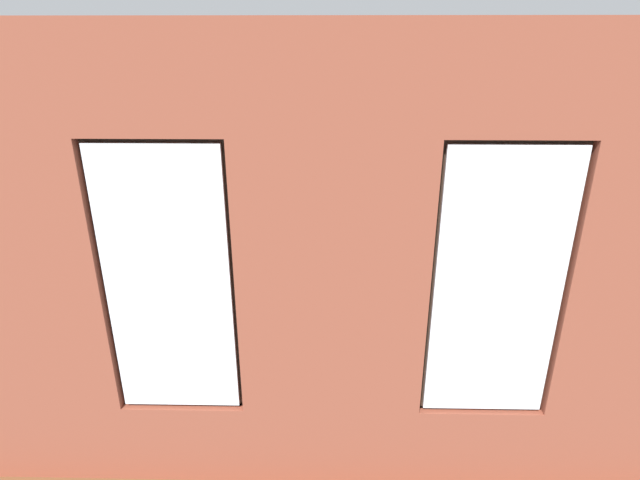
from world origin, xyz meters
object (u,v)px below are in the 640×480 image
Objects in this scene: remote_gray at (263,257)px; potted_plant_corner_near_left at (502,210)px; couch_by_window at (347,386)px; cup_ceramic at (299,252)px; couch_left at (557,298)px; tv_flatscreen at (90,233)px; coffee_table at (299,259)px; potted_plant_by_left_couch at (491,247)px; candle_jar at (332,248)px; table_plant_small at (308,248)px; potted_plant_foreground_right at (167,213)px; media_console at (98,280)px; potted_plant_beside_window_right at (71,372)px.

remote_gray is 0.17× the size of potted_plant_corner_near_left.
couch_by_window is 2.68m from cup_ceramic.
couch_left is 3.26m from cup_ceramic.
tv_flatscreen is at bearing 8.69° from cup_ceramic.
couch_by_window is 11.79× the size of remote_gray.
coffee_table is 18.91× the size of cup_ceramic.
couch_by_window is 3.72m from potted_plant_by_left_couch.
candle_jar reaches higher than coffee_table.
coffee_table is at bearing -77.59° from couch_by_window.
potted_plant_by_left_couch is (-3.20, -0.53, -0.04)m from remote_gray.
potted_plant_corner_near_left reaches higher than coffee_table.
tv_flatscreen is 1.88× the size of potted_plant_by_left_couch.
table_plant_small is at bearing 146.75° from remote_gray.
couch_by_window is 2.75m from candle_jar.
potted_plant_foreground_right reaches higher than remote_gray.
coffee_table is 2.86m from potted_plant_foreground_right.
potted_plant_by_left_couch is (-2.72, -0.43, -0.07)m from cup_ceramic.
potted_plant_foreground_right is (2.32, -1.67, 0.08)m from coffee_table.
couch_left is 3.12m from table_plant_small.
couch_left reaches higher than coffee_table.
potted_plant_foreground_right is (2.89, -4.28, 0.15)m from couch_by_window.
media_console is 5.40m from potted_plant_by_left_couch.
table_plant_small is at bearing 137.97° from coffee_table.
cup_ceramic is (0.58, -2.61, 0.17)m from couch_by_window.
potted_plant_foreground_right is (-0.30, -2.07, -0.43)m from tv_flatscreen.
tv_flatscreen reaches higher than cup_ceramic.
cup_ceramic is (0.00, -0.00, 0.10)m from coffee_table.
potted_plant_by_left_couch reaches higher than coffee_table.
media_console is (5.74, -0.52, -0.08)m from couch_left.
table_plant_small is 0.24× the size of media_console.
couch_by_window is 2.47× the size of potted_plant_beside_window_right.
candle_jar is 0.10× the size of tv_flatscreen.
potted_plant_beside_window_right reaches higher than media_console.
coffee_table is 1.37× the size of tv_flatscreen.
tv_flatscreen reaches higher than potted_plant_beside_window_right.
potted_plant_corner_near_left is (-5.89, -2.12, -0.35)m from tv_flatscreen.
couch_by_window is 5.17m from potted_plant_foreground_right.
potted_plant_by_left_couch is (-5.34, -0.83, 0.17)m from media_console.
couch_left is 2.91× the size of potted_plant_by_left_couch.
potted_plant_corner_near_left is (-2.83, -1.60, 0.05)m from candle_jar.
potted_plant_corner_near_left is at bearing -160.19° from tv_flatscreen.
media_console reaches higher than remote_gray.
candle_jar is at bearing -170.23° from tv_flatscreen.
potted_plant_corner_near_left is (-5.07, -4.43, 0.04)m from potted_plant_beside_window_right.
potted_plant_beside_window_right is at bearing 2.41° from couch_by_window.
potted_plant_foreground_right is (1.84, -1.78, 0.02)m from remote_gray.
cup_ceramic is at bearing 144.21° from potted_plant_foreground_right.
table_plant_small reaches higher than potted_plant_by_left_couch.
potted_plant_corner_near_left reaches higher than potted_plant_by_left_couch.
couch_by_window is 5.11m from potted_plant_corner_near_left.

